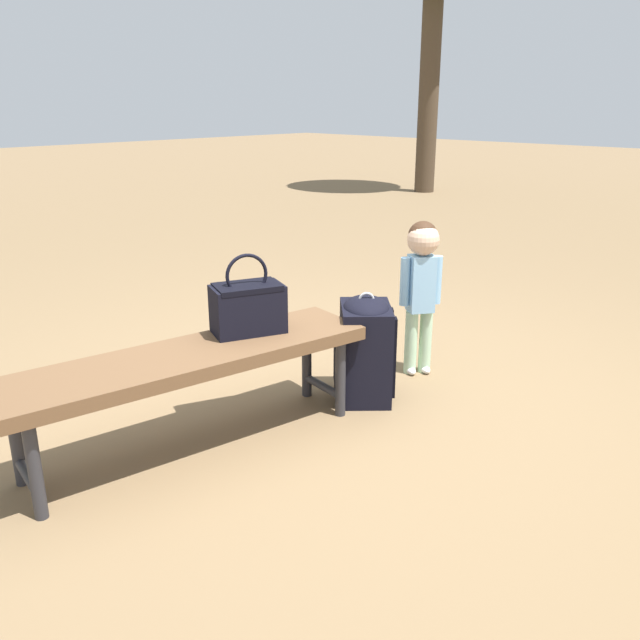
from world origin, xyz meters
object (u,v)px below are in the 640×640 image
(handbag, at_px, (248,306))
(backpack_large, at_px, (365,346))
(park_bench, at_px, (192,364))
(child_standing, at_px, (421,274))

(handbag, relative_size, backpack_large, 0.65)
(park_bench, relative_size, child_standing, 1.92)
(child_standing, xyz_separation_m, backpack_large, (-0.46, 0.00, -0.29))
(handbag, relative_size, child_standing, 0.43)
(park_bench, height_order, child_standing, child_standing)
(handbag, distance_m, backpack_large, 0.68)
(park_bench, bearing_deg, handbag, 1.84)
(handbag, bearing_deg, child_standing, -12.25)
(handbag, xyz_separation_m, child_standing, (1.03, -0.22, -0.01))
(park_bench, relative_size, backpack_large, 2.92)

